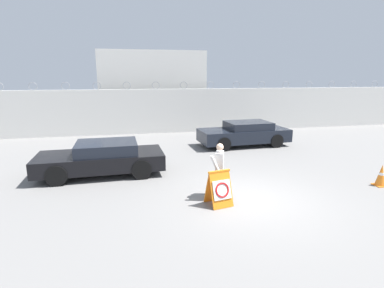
% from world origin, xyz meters
% --- Properties ---
extents(ground_plane, '(90.00, 90.00, 0.00)m').
position_xyz_m(ground_plane, '(0.00, 0.00, 0.00)').
color(ground_plane, gray).
extents(perimeter_wall, '(36.00, 0.30, 3.22)m').
position_xyz_m(perimeter_wall, '(-0.00, 11.15, 1.39)').
color(perimeter_wall, silver).
rests_on(perimeter_wall, ground_plane).
extents(building_block, '(7.22, 6.60, 5.23)m').
position_xyz_m(building_block, '(-1.76, 15.82, 2.62)').
color(building_block, silver).
rests_on(building_block, ground_plane).
extents(barricade_sign, '(0.76, 0.76, 1.02)m').
position_xyz_m(barricade_sign, '(-1.03, -0.21, 0.50)').
color(barricade_sign, orange).
rests_on(barricade_sign, ground_plane).
extents(security_guard, '(0.53, 0.59, 1.67)m').
position_xyz_m(security_guard, '(-0.89, 0.32, 0.92)').
color(security_guard, '#232838').
rests_on(security_guard, ground_plane).
extents(traffic_cone_near, '(0.38, 0.38, 0.72)m').
position_xyz_m(traffic_cone_near, '(4.68, 0.16, 0.36)').
color(traffic_cone_near, orange).
rests_on(traffic_cone_near, ground_plane).
extents(parked_car_front_coupe, '(4.58, 2.12, 1.22)m').
position_xyz_m(parked_car_front_coupe, '(-4.47, 3.28, 0.63)').
color(parked_car_front_coupe, black).
rests_on(parked_car_front_coupe, ground_plane).
extents(parked_car_rear_sedan, '(4.72, 2.14, 1.25)m').
position_xyz_m(parked_car_rear_sedan, '(2.39, 6.64, 0.64)').
color(parked_car_rear_sedan, black).
rests_on(parked_car_rear_sedan, ground_plane).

